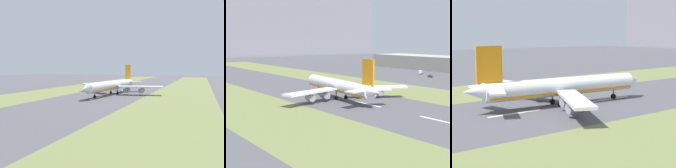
# 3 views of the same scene
# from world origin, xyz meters

# --- Properties ---
(ground_plane) EXTENTS (800.00, 800.00, 0.00)m
(ground_plane) POSITION_xyz_m (0.00, 0.00, 0.00)
(ground_plane) COLOR #4C4C51
(grass_median_west) EXTENTS (40.00, 600.00, 0.01)m
(grass_median_west) POSITION_xyz_m (-45.00, 0.00, 0.00)
(grass_median_west) COLOR olive
(grass_median_west) RESTS_ON ground
(grass_median_east) EXTENTS (40.00, 600.00, 0.01)m
(grass_median_east) POSITION_xyz_m (45.00, 0.00, 0.00)
(grass_median_east) COLOR olive
(grass_median_east) RESTS_ON ground
(centreline_dash_near) EXTENTS (1.20, 18.00, 0.01)m
(centreline_dash_near) POSITION_xyz_m (0.00, -58.67, 0.01)
(centreline_dash_near) COLOR silver
(centreline_dash_near) RESTS_ON ground
(centreline_dash_mid) EXTENTS (1.20, 18.00, 0.01)m
(centreline_dash_mid) POSITION_xyz_m (0.00, -18.67, 0.01)
(centreline_dash_mid) COLOR silver
(centreline_dash_mid) RESTS_ON ground
(centreline_dash_far) EXTENTS (1.20, 18.00, 0.01)m
(centreline_dash_far) POSITION_xyz_m (0.00, 21.33, 0.01)
(centreline_dash_far) COLOR silver
(centreline_dash_far) RESTS_ON ground
(airplane_main_jet) EXTENTS (63.80, 67.21, 20.20)m
(airplane_main_jet) POSITION_xyz_m (-2.06, -0.56, 6.02)
(airplane_main_jet) COLOR white
(airplane_main_jet) RESTS_ON ground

